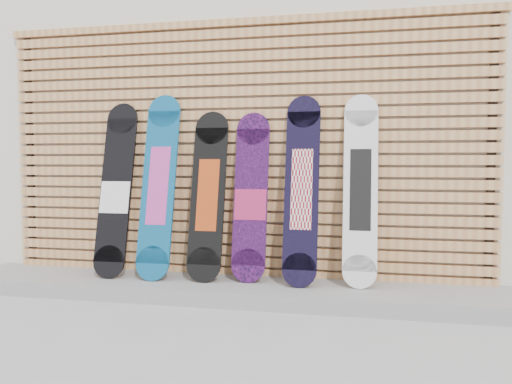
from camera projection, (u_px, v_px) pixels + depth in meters
The scene contains 10 objects.
ground at pixel (227, 325), 3.35m from camera, with size 80.00×80.00×0.00m, color #9A9A9D.
building at pixel (332, 108), 6.57m from camera, with size 12.00×5.00×3.60m, color beige.
concrete_step at pixel (230, 289), 4.05m from camera, with size 4.60×0.70×0.12m, color gray.
slat_wall at pixel (239, 148), 4.26m from camera, with size 4.26×0.08×2.29m.
snowboard_0 at pixel (116, 190), 4.28m from camera, with size 0.28×0.38×1.49m.
snowboard_1 at pixel (159, 186), 4.19m from camera, with size 0.29×0.38×1.55m.
snowboard_2 at pixel (208, 195), 4.13m from camera, with size 0.29×0.35×1.40m.
snowboard_3 at pixel (251, 197), 4.09m from camera, with size 0.28×0.28×1.39m.
snowboard_4 at pixel (302, 189), 3.97m from camera, with size 0.27×0.36×1.52m.
snowboard_5 at pixel (360, 190), 3.91m from camera, with size 0.26×0.29×1.51m.
Camera 1 is at (0.86, -3.19, 1.10)m, focal length 35.00 mm.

